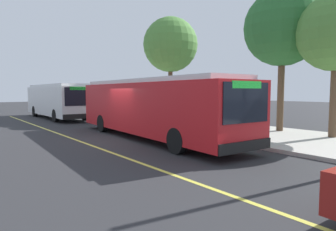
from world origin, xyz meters
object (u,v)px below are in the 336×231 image
at_px(transit_bus_main, 152,106).
at_px(transit_bus_second, 58,100).
at_px(waiting_bench, 189,116).
at_px(pedestrian_commuter, 206,114).
at_px(route_sign_post, 180,98).

distance_m(transit_bus_main, transit_bus_second, 14.13).
xyz_separation_m(waiting_bench, pedestrian_commuter, (3.52, -1.86, 0.48)).
bearing_deg(pedestrian_commuter, waiting_bench, 152.16).
distance_m(route_sign_post, pedestrian_commuter, 1.85).
distance_m(transit_bus_main, route_sign_post, 2.95).
bearing_deg(pedestrian_commuter, transit_bus_second, -165.90).
height_order(route_sign_post, pedestrian_commuter, route_sign_post).
xyz_separation_m(transit_bus_second, route_sign_post, (13.06, 2.97, 0.34)).
height_order(transit_bus_main, pedestrian_commuter, transit_bus_main).
distance_m(waiting_bench, route_sign_post, 3.51).
distance_m(transit_bus_main, waiting_bench, 6.19).
bearing_deg(waiting_bench, pedestrian_commuter, -27.84).
xyz_separation_m(transit_bus_second, waiting_bench, (11.03, 5.52, -0.98)).
relative_size(transit_bus_second, pedestrian_commuter, 6.27).
bearing_deg(route_sign_post, waiting_bench, 128.51).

